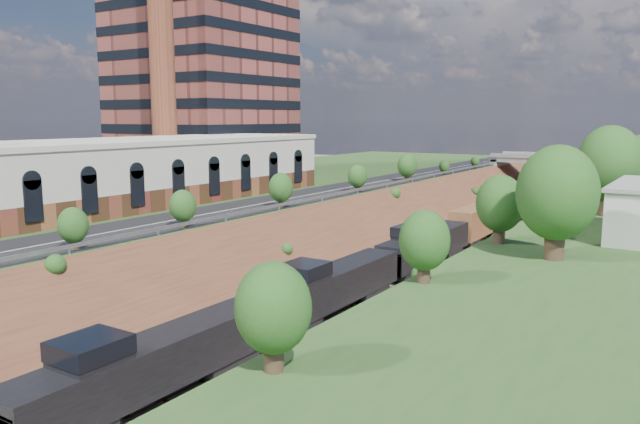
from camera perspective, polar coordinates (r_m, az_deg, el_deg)
platform_left at (r=86.53m, az=-10.48°, el=0.67°), size 44.00×180.00×5.00m
embankment_left at (r=73.83m, az=2.15°, el=-2.53°), size 10.00×180.00×10.00m
embankment_right at (r=65.70m, az=18.95°, el=-4.42°), size 10.00×180.00×10.00m
rail_left_track at (r=70.01m, az=8.09°, el=-3.16°), size 1.58×180.00×0.18m
rail_right_track at (r=68.07m, az=12.07°, el=-3.61°), size 1.58×180.00×0.18m
road at (r=75.38m, az=-0.78°, el=1.59°), size 8.00×180.00×0.10m
guardrail at (r=72.99m, az=1.82°, el=1.75°), size 0.10×171.00×0.70m
commercial_building at (r=67.51m, az=-20.34°, el=3.17°), size 14.30×62.30×7.00m
smokestack at (r=85.67m, az=-14.33°, el=15.56°), size 3.20×3.20×40.00m
overpass at (r=127.38m, az=20.99°, el=3.86°), size 24.50×8.30×7.40m
tree_right_large at (r=43.57m, az=20.87°, el=1.56°), size 5.25×5.25×7.61m
tree_left_crest at (r=44.36m, az=-26.13°, el=-1.71°), size 2.45×2.45×3.55m
freight_train at (r=95.82m, az=18.45°, el=1.08°), size 2.70×153.19×4.55m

